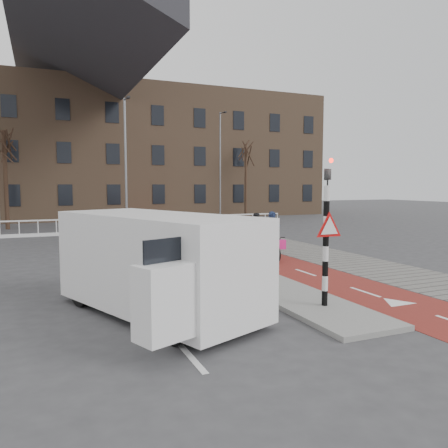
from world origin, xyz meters
name	(u,v)px	position (x,y,z in m)	size (l,w,h in m)	color
ground	(300,290)	(0.00, 0.00, 0.00)	(120.00, 120.00, 0.00)	#38383A
bike_lane	(218,244)	(1.50, 10.00, 0.01)	(2.50, 60.00, 0.01)	maroon
sidewalk	(266,241)	(4.30, 10.00, 0.01)	(3.00, 60.00, 0.01)	slate
curb_island	(224,266)	(-0.70, 4.00, 0.06)	(1.80, 16.00, 0.12)	gray
traffic_signal	(327,228)	(-0.60, -2.02, 1.99)	(0.80, 0.80, 3.68)	black
bollard	(263,265)	(-0.60, 1.18, 0.56)	(0.12, 0.12, 0.87)	yellow
cyclist_near	(273,244)	(1.73, 4.70, 0.66)	(0.96, 1.95, 1.95)	black
cyclist_far	(257,237)	(1.91, 6.44, 0.75)	(0.91, 1.70, 1.78)	black
van	(157,262)	(-4.39, -0.73, 1.23)	(4.07, 5.86, 2.34)	white
railing	(74,230)	(-5.00, 17.00, 0.31)	(28.00, 0.10, 0.99)	silver
townhouse_row	(83,133)	(-3.00, 32.00, 7.81)	(46.00, 10.00, 15.90)	#7F6047
tree_mid	(6,180)	(-8.93, 22.42, 3.33)	(0.28, 0.28, 6.65)	black
tree_right	(246,181)	(10.59, 25.58, 3.35)	(0.23, 0.23, 6.70)	black
streetlight_near	(126,170)	(-2.54, 13.18, 3.80)	(0.12, 0.12, 7.59)	slate
streetlight_right	(220,168)	(6.76, 22.46, 4.42)	(0.12, 0.12, 8.84)	slate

